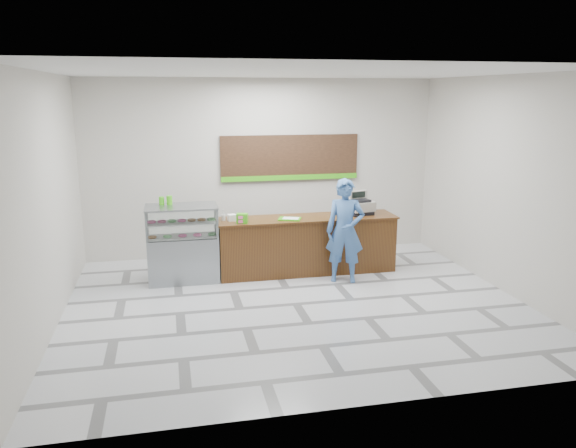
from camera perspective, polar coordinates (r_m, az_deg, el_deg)
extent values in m
plane|color=silver|center=(8.84, 0.86, -8.14)|extent=(7.00, 7.00, 0.00)
plane|color=beige|center=(11.27, -2.57, 5.71)|extent=(7.00, 0.00, 7.00)
plane|color=silver|center=(8.24, 0.95, 15.18)|extent=(7.00, 7.00, 0.00)
cube|color=#573213|center=(10.23, 1.91, -2.20)|extent=(3.20, 0.70, 1.00)
cube|color=#573213|center=(10.11, 1.94, 0.62)|extent=(3.26, 0.76, 0.03)
cube|color=gray|center=(9.97, -10.58, -3.43)|extent=(1.20, 0.70, 0.80)
cube|color=white|center=(9.81, -10.74, 0.21)|extent=(1.20, 0.70, 0.50)
cube|color=gray|center=(9.75, -10.81, 1.73)|extent=(1.22, 0.72, 0.03)
cube|color=silver|center=(9.86, -10.68, -1.09)|extent=(1.14, 0.64, 0.02)
cube|color=silver|center=(9.81, -10.74, 0.27)|extent=(1.14, 0.64, 0.02)
torus|color=#A06431|center=(9.76, -13.61, -1.18)|extent=(0.15, 0.15, 0.05)
torus|color=#72CF72|center=(9.76, -12.14, -1.11)|extent=(0.15, 0.15, 0.05)
torus|color=#FD5CA3|center=(9.76, -10.67, -1.04)|extent=(0.15, 0.15, 0.05)
torus|color=#FD5CA3|center=(9.77, -9.21, -0.97)|extent=(0.15, 0.15, 0.05)
torus|color=#72CF72|center=(9.78, -7.75, -0.89)|extent=(0.15, 0.15, 0.05)
torus|color=#FD5CA3|center=(9.85, -13.67, 0.39)|extent=(0.15, 0.15, 0.05)
torus|color=#FD5CA3|center=(9.85, -12.70, 0.43)|extent=(0.15, 0.15, 0.05)
torus|color=#72CF72|center=(9.85, -11.73, 0.48)|extent=(0.15, 0.15, 0.05)
torus|color=#FD5CA3|center=(9.85, -10.76, 0.53)|extent=(0.15, 0.15, 0.05)
torus|color=#A06431|center=(9.85, -9.79, 0.57)|extent=(0.15, 0.15, 0.05)
torus|color=#A06431|center=(9.86, -8.83, 0.62)|extent=(0.15, 0.15, 0.05)
torus|color=#72CF72|center=(9.87, -7.86, 0.66)|extent=(0.15, 0.15, 0.05)
cube|color=black|center=(11.31, 0.22, 6.77)|extent=(2.80, 0.05, 0.90)
cube|color=#40BD15|center=(11.33, 0.25, 4.74)|extent=(2.80, 0.02, 0.10)
cube|color=black|center=(10.48, 7.27, 1.23)|extent=(0.43, 0.43, 0.06)
cube|color=gray|center=(10.45, 7.29, 1.87)|extent=(0.53, 0.54, 0.17)
cube|color=black|center=(10.35, 7.46, 2.36)|extent=(0.34, 0.28, 0.04)
cube|color=gray|center=(10.54, 7.08, 2.92)|extent=(0.38, 0.19, 0.17)
cube|color=black|center=(10.48, 7.19, 2.98)|extent=(0.28, 0.08, 0.11)
cube|color=black|center=(10.23, 6.77, 0.87)|extent=(0.11, 0.16, 0.04)
cube|color=#36B20B|center=(9.92, 0.17, 0.53)|extent=(0.46, 0.40, 0.02)
cube|color=white|center=(9.92, 0.29, 0.60)|extent=(0.33, 0.28, 0.00)
cube|color=white|center=(9.85, -5.73, 0.65)|extent=(0.15, 0.15, 0.11)
cylinder|color=silver|center=(9.88, -6.58, 0.64)|extent=(0.07, 0.07, 0.11)
cube|color=#40BD15|center=(9.65, -4.67, 0.58)|extent=(0.22, 0.18, 0.17)
cylinder|color=#FD5CA3|center=(10.13, 5.87, 0.68)|extent=(0.15, 0.15, 0.00)
cylinder|color=#40BD15|center=(9.93, -12.73, 2.32)|extent=(0.09, 0.09, 0.14)
cylinder|color=#40BD15|center=(9.90, -11.96, 2.38)|extent=(0.10, 0.10, 0.15)
imported|color=#3D67A4|center=(9.69, 5.81, -0.69)|extent=(0.76, 0.62, 1.80)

